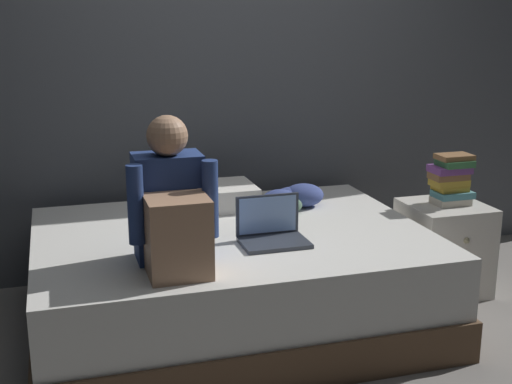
{
  "coord_description": "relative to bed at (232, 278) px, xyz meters",
  "views": [
    {
      "loc": [
        -1.04,
        -2.91,
        1.58
      ],
      "look_at": [
        -0.13,
        0.1,
        0.76
      ],
      "focal_mm": 47.77,
      "sensor_mm": 36.0,
      "label": 1
    }
  ],
  "objects": [
    {
      "name": "nightstand",
      "position": [
        1.3,
        0.08,
        0.01
      ],
      "size": [
        0.44,
        0.46,
        0.53
      ],
      "color": "beige",
      "rests_on": "ground_plane"
    },
    {
      "name": "bed",
      "position": [
        0.0,
        0.0,
        0.0
      ],
      "size": [
        2.0,
        1.5,
        0.51
      ],
      "color": "brown",
      "rests_on": "ground_plane"
    },
    {
      "name": "person_sitting",
      "position": [
        -0.37,
        -0.39,
        0.51
      ],
      "size": [
        0.39,
        0.44,
        0.66
      ],
      "color": "navy",
      "rests_on": "bed"
    },
    {
      "name": "pillow",
      "position": [
        -0.03,
        0.45,
        0.32
      ],
      "size": [
        0.56,
        0.36,
        0.13
      ],
      "primitive_type": "cube",
      "color": "silver",
      "rests_on": "bed"
    },
    {
      "name": "book_stack",
      "position": [
        1.32,
        0.08,
        0.42
      ],
      "size": [
        0.23,
        0.17,
        0.29
      ],
      "color": "beige",
      "rests_on": "nightstand"
    },
    {
      "name": "ground_plane",
      "position": [
        0.2,
        -0.3,
        -0.25
      ],
      "size": [
        8.0,
        8.0,
        0.0
      ],
      "primitive_type": "plane",
      "color": "gray"
    },
    {
      "name": "laptop",
      "position": [
        0.14,
        -0.22,
        0.31
      ],
      "size": [
        0.32,
        0.23,
        0.22
      ],
      "color": "#333842",
      "rests_on": "bed"
    },
    {
      "name": "clothes_pile",
      "position": [
        0.44,
        0.31,
        0.32
      ],
      "size": [
        0.38,
        0.3,
        0.13
      ],
      "color": "#3D4C8E",
      "rests_on": "bed"
    },
    {
      "name": "wall_back",
      "position": [
        0.2,
        0.9,
        1.1
      ],
      "size": [
        5.6,
        0.1,
        2.7
      ],
      "primitive_type": "cube",
      "color": "#4C4F54",
      "rests_on": "ground_plane"
    }
  ]
}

